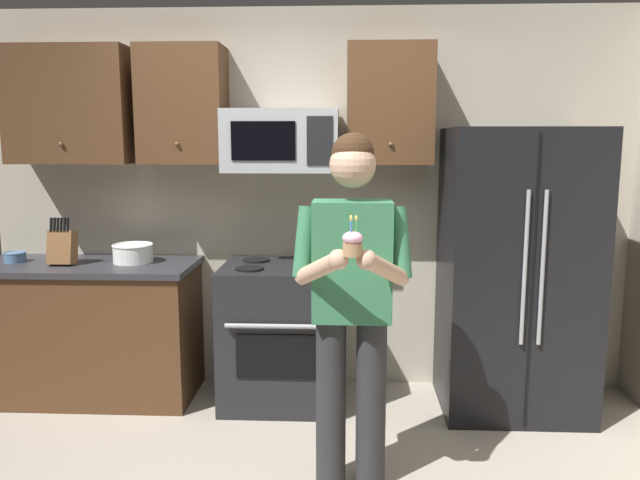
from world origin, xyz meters
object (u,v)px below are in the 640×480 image
object	(u,v)px
refrigerator	(516,272)
cupcake	(353,243)
oven_range	(281,333)
person	(352,293)
microwave	(281,141)
knife_block	(62,247)
bowl_small_colored	(15,257)
bowl_large_white	(133,253)

from	to	relation	value
refrigerator	cupcake	xyz separation A→B (m)	(-1.04, -1.30, 0.39)
oven_range	person	distance (m)	1.24
microwave	knife_block	world-z (taller)	microwave
knife_block	microwave	bearing A→B (deg)	5.97
refrigerator	bowl_small_colored	xyz separation A→B (m)	(-3.29, 0.08, 0.05)
oven_range	bowl_large_white	size ratio (longest dim) A/B	3.47
microwave	person	size ratio (longest dim) A/B	0.42
bowl_small_colored	bowl_large_white	bearing A→B (deg)	1.40
refrigerator	bowl_large_white	xyz separation A→B (m)	(-2.49, 0.10, 0.09)
bowl_small_colored	refrigerator	bearing A→B (deg)	-1.38
knife_block	refrigerator	bearing A→B (deg)	-0.19
knife_block	bowl_large_white	distance (m)	0.45
microwave	person	world-z (taller)	microwave
bowl_large_white	person	size ratio (longest dim) A/B	0.15
oven_range	cupcake	distance (m)	1.65
bowl_large_white	bowl_small_colored	xyz separation A→B (m)	(-0.80, -0.02, -0.03)
bowl_small_colored	knife_block	bearing A→B (deg)	-10.93
microwave	cupcake	xyz separation A→B (m)	(0.46, -1.46, -0.43)
refrigerator	bowl_small_colored	size ratio (longest dim) A/B	12.57
microwave	knife_block	bearing A→B (deg)	-174.03
oven_range	bowl_large_white	distance (m)	1.12
refrigerator	knife_block	size ratio (longest dim) A/B	5.63
oven_range	refrigerator	size ratio (longest dim) A/B	0.52
oven_range	person	xyz separation A→B (m)	(0.46, -1.02, 0.53)
knife_block	oven_range	bearing A→B (deg)	1.19
knife_block	person	bearing A→B (deg)	-27.60
microwave	refrigerator	xyz separation A→B (m)	(1.50, -0.16, -0.82)
microwave	knife_block	distance (m)	1.59
bowl_large_white	cupcake	size ratio (longest dim) A/B	1.54
oven_range	microwave	world-z (taller)	microwave
person	bowl_small_colored	bearing A→B (deg)	154.83
microwave	person	distance (m)	1.42
oven_range	knife_block	distance (m)	1.54
person	microwave	bearing A→B (deg)	112.02
cupcake	refrigerator	bearing A→B (deg)	51.42
oven_range	refrigerator	bearing A→B (deg)	-1.50
refrigerator	bowl_large_white	world-z (taller)	refrigerator
bowl_large_white	bowl_small_colored	size ratio (longest dim) A/B	1.87
knife_block	bowl_large_white	world-z (taller)	knife_block
refrigerator	person	bearing A→B (deg)	-136.84
refrigerator	bowl_large_white	distance (m)	2.49
cupcake	microwave	bearing A→B (deg)	107.41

